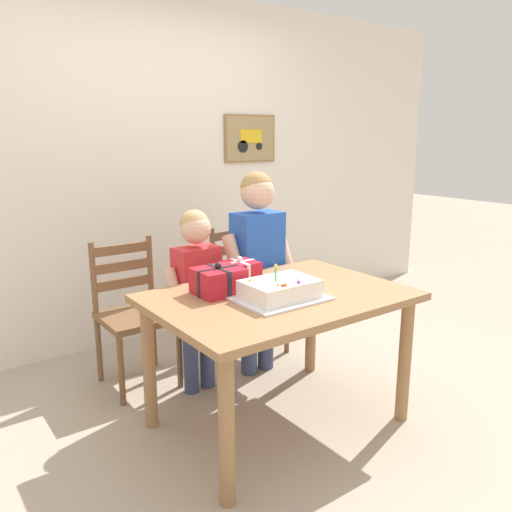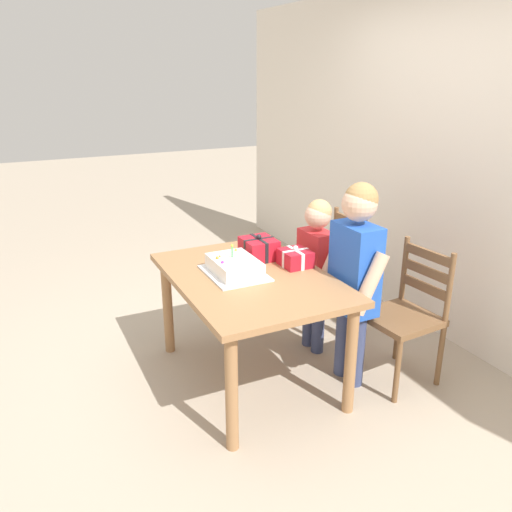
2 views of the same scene
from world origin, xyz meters
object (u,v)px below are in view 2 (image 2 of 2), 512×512
(gift_box_red_large, at_px, (295,258))
(chair_right, at_px, (406,314))
(dining_table, at_px, (250,290))
(child_older, at_px, (355,265))
(birthday_cake, at_px, (234,267))
(child_younger, at_px, (316,261))
(gift_box_beside_cake, at_px, (259,248))
(chair_left, at_px, (332,270))

(gift_box_red_large, xyz_separation_m, chair_right, (0.45, 0.58, -0.33))
(dining_table, bearing_deg, child_older, 63.64)
(birthday_cake, bearing_deg, chair_right, 63.80)
(dining_table, distance_m, child_younger, 0.61)
(child_younger, bearing_deg, dining_table, -74.91)
(gift_box_beside_cake, xyz_separation_m, chair_left, (-0.18, 0.73, -0.35))
(gift_box_beside_cake, xyz_separation_m, child_older, (0.55, 0.40, -0.00))
(chair_right, height_order, child_older, child_older)
(dining_table, xyz_separation_m, gift_box_beside_cake, (-0.26, 0.19, 0.17))
(birthday_cake, bearing_deg, gift_box_red_large, 84.55)
(chair_right, xyz_separation_m, child_older, (-0.14, -0.33, 0.35))
(chair_left, height_order, chair_right, same)
(gift_box_red_large, bearing_deg, child_older, 38.71)
(chair_left, bearing_deg, dining_table, -64.67)
(dining_table, height_order, gift_box_beside_cake, gift_box_beside_cake)
(child_younger, bearing_deg, chair_left, 129.98)
(chair_right, bearing_deg, chair_left, 179.99)
(dining_table, xyz_separation_m, chair_left, (-0.43, 0.92, -0.18))
(gift_box_beside_cake, relative_size, chair_left, 0.26)
(dining_table, height_order, child_younger, child_younger)
(dining_table, bearing_deg, gift_box_red_large, 93.27)
(gift_box_red_large, bearing_deg, chair_right, 52.07)
(chair_left, relative_size, chair_right, 1.00)
(gift_box_beside_cake, bearing_deg, gift_box_red_large, 32.36)
(chair_right, relative_size, child_older, 0.69)
(chair_right, bearing_deg, child_older, -112.98)
(birthday_cake, relative_size, chair_right, 0.48)
(chair_left, bearing_deg, gift_box_beside_cake, -76.28)
(birthday_cake, xyz_separation_m, chair_left, (-0.37, 1.00, -0.33))
(gift_box_red_large, xyz_separation_m, child_younger, (-0.14, 0.25, -0.11))
(birthday_cake, relative_size, gift_box_red_large, 2.21)
(chair_left, bearing_deg, gift_box_red_large, -54.34)
(birthday_cake, distance_m, child_older, 0.75)
(chair_left, xyz_separation_m, child_older, (0.73, -0.33, 0.35))
(gift_box_red_large, relative_size, child_younger, 0.18)
(chair_left, xyz_separation_m, chair_right, (0.86, -0.00, 0.00))
(birthday_cake, relative_size, child_younger, 0.39)
(child_younger, bearing_deg, gift_box_red_large, -60.82)
(gift_box_red_large, distance_m, gift_box_beside_cake, 0.28)
(birthday_cake, bearing_deg, child_older, 62.28)
(dining_table, xyz_separation_m, child_younger, (-0.16, 0.59, 0.05))
(dining_table, bearing_deg, chair_left, 115.33)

